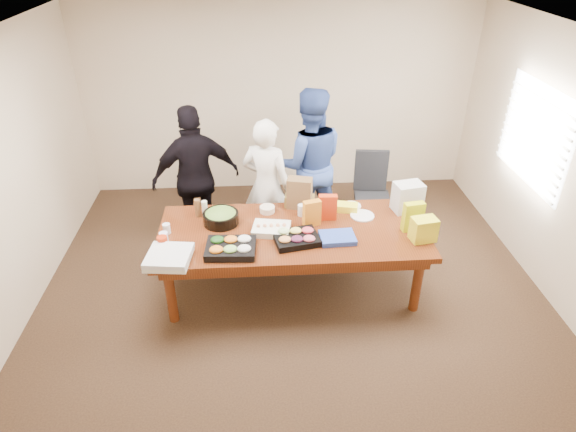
{
  "coord_description": "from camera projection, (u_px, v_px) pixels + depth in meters",
  "views": [
    {
      "loc": [
        -0.34,
        -4.34,
        3.54
      ],
      "look_at": [
        -0.04,
        0.1,
        0.87
      ],
      "focal_mm": 30.86,
      "sensor_mm": 36.0,
      "label": 1
    }
  ],
  "objects": [
    {
      "name": "chip_bag_orange",
      "position": [
        312.0,
        213.0,
        5.19
      ],
      "size": [
        0.2,
        0.13,
        0.29
      ],
      "primitive_type": "cube",
      "rotation": [
        0.0,
        0.0,
        0.27
      ],
      "color": "orange",
      "rests_on": "conference_table"
    },
    {
      "name": "dip_bowl_a",
      "position": [
        327.0,
        211.0,
        5.45
      ],
      "size": [
        0.19,
        0.19,
        0.06
      ],
      "primitive_type": "cylinder",
      "rotation": [
        0.0,
        0.0,
        -0.33
      ],
      "color": "#ECEAC5",
      "rests_on": "conference_table"
    },
    {
      "name": "floor",
      "position": [
        292.0,
        287.0,
        5.56
      ],
      "size": [
        5.5,
        5.0,
        0.02
      ],
      "primitive_type": "cube",
      "color": "#47301E",
      "rests_on": "ground"
    },
    {
      "name": "chip_bag_blue",
      "position": [
        337.0,
        238.0,
        5.0
      ],
      "size": [
        0.37,
        0.28,
        0.05
      ],
      "primitive_type": "cube",
      "rotation": [
        0.0,
        0.0,
        0.05
      ],
      "color": "#2A48AF",
      "rests_on": "conference_table"
    },
    {
      "name": "wall_left",
      "position": [
        5.0,
        188.0,
        4.7
      ],
      "size": [
        0.04,
        5.0,
        2.7
      ],
      "primitive_type": "cube",
      "color": "beige",
      "rests_on": "floor"
    },
    {
      "name": "office_chair",
      "position": [
        372.0,
        197.0,
        6.31
      ],
      "size": [
        0.57,
        0.57,
        1.01
      ],
      "primitive_type": "cube",
      "rotation": [
        0.0,
        0.0,
        -0.12
      ],
      "color": "black",
      "rests_on": "floor"
    },
    {
      "name": "wall_back",
      "position": [
        280.0,
        100.0,
        7.0
      ],
      "size": [
        5.5,
        0.04,
        2.7
      ],
      "primitive_type": "cube",
      "color": "beige",
      "rests_on": "floor"
    },
    {
      "name": "ceiling",
      "position": [
        294.0,
        34.0,
        4.16
      ],
      "size": [
        5.5,
        5.0,
        0.02
      ],
      "primitive_type": "cube",
      "color": "white",
      "rests_on": "wall_back"
    },
    {
      "name": "salad_bowl",
      "position": [
        221.0,
        218.0,
        5.27
      ],
      "size": [
        0.48,
        0.48,
        0.12
      ],
      "primitive_type": "cylinder",
      "rotation": [
        0.0,
        0.0,
        0.32
      ],
      "color": "black",
      "rests_on": "conference_table"
    },
    {
      "name": "chip_bag_yellow",
      "position": [
        413.0,
        217.0,
        5.1
      ],
      "size": [
        0.22,
        0.12,
        0.32
      ],
      "primitive_type": "cube",
      "rotation": [
        0.0,
        0.0,
        0.16
      ],
      "color": "#C8D311",
      "rests_on": "conference_table"
    },
    {
      "name": "sheet_cake",
      "position": [
        271.0,
        229.0,
        5.13
      ],
      "size": [
        0.43,
        0.35,
        0.07
      ],
      "primitive_type": "cube",
      "rotation": [
        0.0,
        0.0,
        -0.17
      ],
      "color": "white",
      "rests_on": "conference_table"
    },
    {
      "name": "veggie_tray",
      "position": [
        231.0,
        248.0,
        4.82
      ],
      "size": [
        0.5,
        0.41,
        0.07
      ],
      "primitive_type": "cube",
      "rotation": [
        0.0,
        0.0,
        -0.06
      ],
      "color": "black",
      "rests_on": "conference_table"
    },
    {
      "name": "clear_cup_a",
      "position": [
        164.0,
        238.0,
        4.94
      ],
      "size": [
        0.11,
        0.11,
        0.12
      ],
      "primitive_type": "cylinder",
      "rotation": [
        0.0,
        0.0,
        0.31
      ],
      "color": "silver",
      "rests_on": "conference_table"
    },
    {
      "name": "kraft_bag",
      "position": [
        299.0,
        193.0,
        5.5
      ],
      "size": [
        0.3,
        0.22,
        0.35
      ],
      "primitive_type": "cube",
      "rotation": [
        0.0,
        0.0,
        -0.24
      ],
      "color": "brown",
      "rests_on": "conference_table"
    },
    {
      "name": "chip_bag_red",
      "position": [
        328.0,
        207.0,
        5.3
      ],
      "size": [
        0.2,
        0.09,
        0.29
      ],
      "primitive_type": "cube",
      "rotation": [
        0.0,
        0.0,
        -0.06
      ],
      "color": "red",
      "rests_on": "conference_table"
    },
    {
      "name": "clear_cup_b",
      "position": [
        167.0,
        229.0,
        5.1
      ],
      "size": [
        0.09,
        0.09,
        0.11
      ],
      "primitive_type": "cylinder",
      "rotation": [
        0.0,
        0.0,
        -0.2
      ],
      "color": "silver",
      "rests_on": "conference_table"
    },
    {
      "name": "plate_a",
      "position": [
        362.0,
        216.0,
        5.41
      ],
      "size": [
        0.3,
        0.3,
        0.02
      ],
      "primitive_type": "cylinder",
      "rotation": [
        0.0,
        0.0,
        0.15
      ],
      "color": "white",
      "rests_on": "conference_table"
    },
    {
      "name": "mustard_bottle",
      "position": [
        300.0,
        202.0,
        5.52
      ],
      "size": [
        0.06,
        0.06,
        0.16
      ],
      "primitive_type": "cylinder",
      "rotation": [
        0.0,
        0.0,
        0.17
      ],
      "color": "orange",
      "rests_on": "conference_table"
    },
    {
      "name": "red_cup",
      "position": [
        163.0,
        242.0,
        4.86
      ],
      "size": [
        0.12,
        0.12,
        0.13
      ],
      "primitive_type": "cylinder",
      "rotation": [
        0.0,
        0.0,
        0.27
      ],
      "color": "#B52909",
      "rests_on": "conference_table"
    },
    {
      "name": "wall_right",
      "position": [
        563.0,
        171.0,
        5.02
      ],
      "size": [
        0.04,
        5.0,
        2.7
      ],
      "primitive_type": "cube",
      "color": "beige",
      "rests_on": "floor"
    },
    {
      "name": "plate_b",
      "position": [
        351.0,
        206.0,
        5.6
      ],
      "size": [
        0.27,
        0.27,
        0.01
      ],
      "primitive_type": "cylinder",
      "rotation": [
        0.0,
        0.0,
        0.32
      ],
      "color": "white",
      "rests_on": "conference_table"
    },
    {
      "name": "pizza_box_lower",
      "position": [
        169.0,
        259.0,
        4.7
      ],
      "size": [
        0.44,
        0.44,
        0.05
      ],
      "primitive_type": "cube",
      "rotation": [
        0.0,
        0.0,
        -0.1
      ],
      "color": "silver",
      "rests_on": "conference_table"
    },
    {
      "name": "person_left",
      "position": [
        196.0,
        178.0,
        5.9
      ],
      "size": [
        1.13,
        0.71,
        1.78
      ],
      "primitive_type": "imported",
      "rotation": [
        0.0,
        0.0,
        3.43
      ],
      "color": "black",
      "rests_on": "floor"
    },
    {
      "name": "window_panel",
      "position": [
        535.0,
        135.0,
        5.45
      ],
      "size": [
        0.03,
        1.4,
        1.1
      ],
      "primitive_type": "cube",
      "color": "white",
      "rests_on": "wall_right"
    },
    {
      "name": "fruit_tray",
      "position": [
        296.0,
        239.0,
        4.98
      ],
      "size": [
        0.5,
        0.42,
        0.07
      ],
      "primitive_type": "cube",
      "rotation": [
        0.0,
        0.0,
        0.2
      ],
      "color": "black",
      "rests_on": "conference_table"
    },
    {
      "name": "grocery_bag_white",
      "position": [
        408.0,
        197.0,
        5.45
      ],
      "size": [
        0.34,
        0.27,
        0.33
      ],
      "primitive_type": "cube",
      "rotation": [
        0.0,
        0.0,
        0.19
      ],
      "color": "silver",
      "rests_on": "conference_table"
    },
    {
      "name": "banana_bunch",
      "position": [
        347.0,
        207.0,
        5.5
      ],
      "size": [
        0.27,
        0.19,
        0.08
      ],
      "primitive_type": "cube",
      "rotation": [
        0.0,
        0.0,
        -0.24
      ],
      "color": "#FCF92B",
      "rests_on": "conference_table"
    },
    {
      "name": "conference_table",
      "position": [
        292.0,
        260.0,
        5.36
      ],
      "size": [
        2.8,
        1.2,
        0.75
      ],
      "primitive_type": "cube",
      "color": "#4C1C0F",
      "rests_on": "floor"
    },
    {
      "name": "grocery_bag_yellow",
      "position": [
        424.0,
        229.0,
        4.96
      ],
      "size": [
        0.27,
        0.21,
        0.25
      ],
      "primitive_type": "cube",
      "rotation": [
        0.0,
        0.0,
        0.17
      ],
      "color": "yellow",
      "rests_on": "conference_table"
    },
    {
      "name": "person_center",
      "position": [
        267.0,
        186.0,
        5.84
      ],
      "size": [
        0.72,
        0.62,
        1.67
      ],
      "primitive_type": "imported",
      "rotation": [
        0.0,
        0.0,
        2.71
      ],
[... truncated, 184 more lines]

